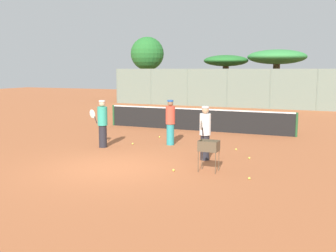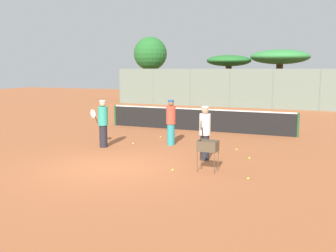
{
  "view_description": "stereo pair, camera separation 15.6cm",
  "coord_description": "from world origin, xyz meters",
  "px_view_note": "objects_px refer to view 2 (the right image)",
  "views": [
    {
      "loc": [
        6.04,
        -9.83,
        2.94
      ],
      "look_at": [
        0.84,
        2.4,
        1.0
      ],
      "focal_mm": 42.0,
      "sensor_mm": 36.0,
      "label": 1
    },
    {
      "loc": [
        6.18,
        -9.77,
        2.94
      ],
      "look_at": [
        0.84,
        2.4,
        1.0
      ],
      "focal_mm": 42.0,
      "sensor_mm": 36.0,
      "label": 2
    }
  ],
  "objects_px": {
    "player_red_cap": "(171,122)",
    "player_yellow_shirt": "(103,123)",
    "player_white_outfit": "(205,132)",
    "ball_cart": "(208,148)",
    "tennis_net": "(198,119)"
  },
  "relations": [
    {
      "from": "player_white_outfit",
      "to": "player_red_cap",
      "type": "xyz_separation_m",
      "value": [
        -2.03,
        1.95,
        -0.0
      ]
    },
    {
      "from": "tennis_net",
      "to": "player_white_outfit",
      "type": "bearing_deg",
      "value": -68.53
    },
    {
      "from": "ball_cart",
      "to": "player_white_outfit",
      "type": "bearing_deg",
      "value": 112.48
    },
    {
      "from": "player_white_outfit",
      "to": "ball_cart",
      "type": "distance_m",
      "value": 1.49
    },
    {
      "from": "player_red_cap",
      "to": "player_yellow_shirt",
      "type": "xyz_separation_m",
      "value": [
        -2.16,
        -1.45,
        0.02
      ]
    },
    {
      "from": "player_red_cap",
      "to": "player_white_outfit",
      "type": "bearing_deg",
      "value": -141.73
    },
    {
      "from": "tennis_net",
      "to": "player_white_outfit",
      "type": "relative_size",
      "value": 5.3
    },
    {
      "from": "player_white_outfit",
      "to": "ball_cart",
      "type": "bearing_deg",
      "value": 17.46
    },
    {
      "from": "ball_cart",
      "to": "tennis_net",
      "type": "bearing_deg",
      "value": 111.67
    },
    {
      "from": "player_red_cap",
      "to": "player_yellow_shirt",
      "type": "bearing_deg",
      "value": 116.09
    },
    {
      "from": "player_white_outfit",
      "to": "player_yellow_shirt",
      "type": "relative_size",
      "value": 0.98
    },
    {
      "from": "tennis_net",
      "to": "ball_cart",
      "type": "relative_size",
      "value": 10.19
    },
    {
      "from": "player_red_cap",
      "to": "tennis_net",
      "type": "bearing_deg",
      "value": -4.44
    },
    {
      "from": "tennis_net",
      "to": "player_yellow_shirt",
      "type": "distance_m",
      "value": 5.58
    },
    {
      "from": "player_yellow_shirt",
      "to": "ball_cart",
      "type": "height_order",
      "value": "player_yellow_shirt"
    }
  ]
}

